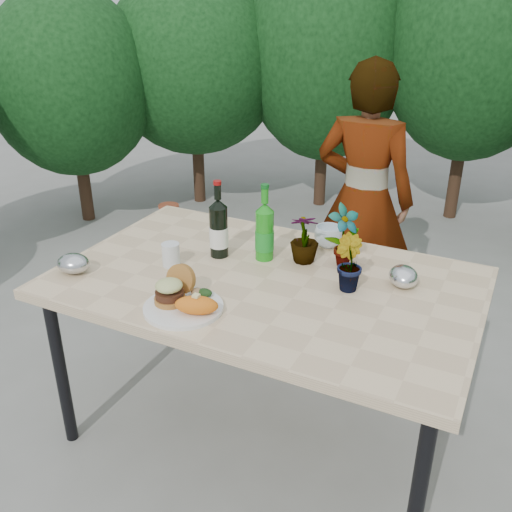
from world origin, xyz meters
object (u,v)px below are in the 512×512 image
at_px(patio_table, 265,291).
at_px(dinner_plate, 183,308).
at_px(wine_bottle, 219,229).
at_px(person, 364,199).

bearing_deg(patio_table, dinner_plate, -114.65).
bearing_deg(wine_bottle, dinner_plate, -56.33).
bearing_deg(person, wine_bottle, 70.92).
height_order(patio_table, person, person).
relative_size(patio_table, person, 1.09).
relative_size(wine_bottle, person, 0.22).
distance_m(dinner_plate, wine_bottle, 0.47).
xyz_separation_m(dinner_plate, person, (0.22, 1.42, -0.02)).
bearing_deg(person, patio_table, 85.83).
bearing_deg(dinner_plate, patio_table, 65.35).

